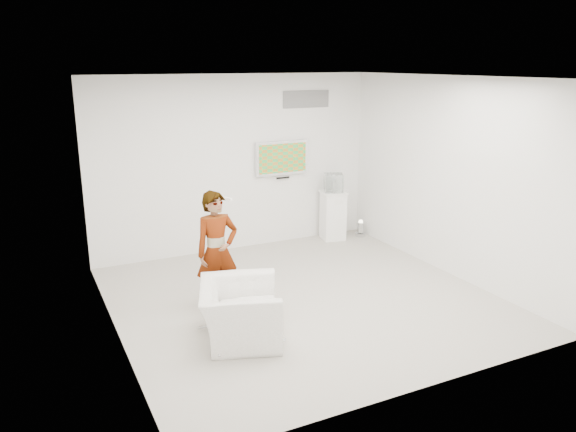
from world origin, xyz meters
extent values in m
cube|color=#AAA59B|center=(0.00, 0.00, 0.01)|extent=(5.00, 5.00, 0.01)
cube|color=#2F2F31|center=(0.00, 0.00, 3.00)|extent=(5.00, 5.00, 0.01)
cube|color=white|center=(0.00, 2.50, 1.50)|extent=(5.00, 0.01, 3.00)
cube|color=white|center=(0.00, -2.50, 1.50)|extent=(5.00, 0.01, 3.00)
cube|color=white|center=(-2.50, 0.00, 1.50)|extent=(0.01, 5.00, 3.00)
cube|color=white|center=(2.50, 0.00, 1.50)|extent=(0.01, 5.00, 3.00)
cube|color=silver|center=(0.85, 2.45, 1.55)|extent=(1.00, 0.08, 0.60)
cube|color=slate|center=(1.35, 2.49, 2.55)|extent=(0.90, 0.02, 0.30)
imported|color=white|center=(-1.16, 0.22, 0.80)|extent=(0.62, 0.44, 1.61)
imported|color=white|center=(-1.21, -0.69, 0.34)|extent=(1.21, 1.29, 0.68)
cube|color=white|center=(1.77, 2.20, 0.45)|extent=(0.51, 0.51, 0.90)
cylinder|color=silver|center=(2.32, 2.10, 0.15)|extent=(0.25, 0.25, 0.30)
cube|color=white|center=(1.77, 2.20, 1.06)|extent=(0.42, 0.42, 0.32)
cube|color=white|center=(1.77, 2.20, 1.00)|extent=(0.10, 0.15, 0.20)
cube|color=white|center=(-0.92, 0.39, 1.45)|extent=(0.09, 0.13, 0.03)
camera|label=1|loc=(-3.38, -6.39, 3.19)|focal=35.00mm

